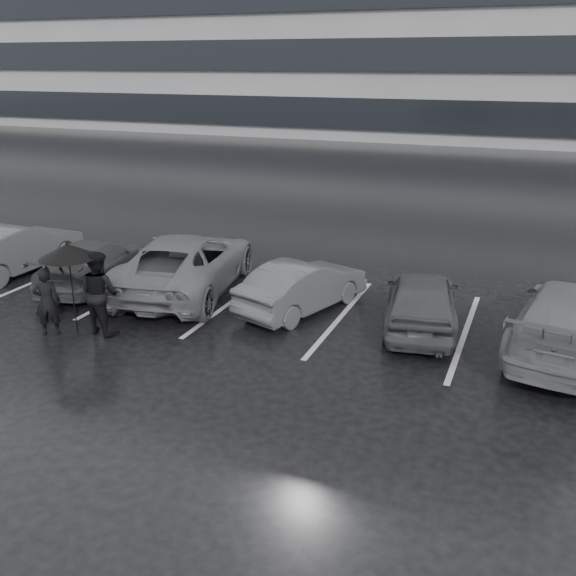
# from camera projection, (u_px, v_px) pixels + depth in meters

# --- Properties ---
(ground) EXTENTS (160.00, 160.00, 0.00)m
(ground) POSITION_uv_depth(u_px,v_px,m) (275.00, 356.00, 12.92)
(ground) COLOR black
(ground) RESTS_ON ground
(car_main) EXTENTS (2.19, 4.04, 1.31)m
(car_main) POSITION_uv_depth(u_px,v_px,m) (422.00, 300.00, 14.09)
(car_main) COLOR black
(car_main) RESTS_ON ground
(car_west_a) EXTENTS (2.34, 3.84, 1.19)m
(car_west_a) POSITION_uv_depth(u_px,v_px,m) (302.00, 286.00, 15.12)
(car_west_a) COLOR #2B2B2D
(car_west_a) RESTS_ON ground
(car_west_b) EXTENTS (3.40, 5.73, 1.49)m
(car_west_b) POSITION_uv_depth(u_px,v_px,m) (186.00, 263.00, 16.33)
(car_west_b) COLOR #464648
(car_west_b) RESTS_ON ground
(car_west_c) EXTENTS (2.37, 4.35, 1.20)m
(car_west_c) POSITION_uv_depth(u_px,v_px,m) (94.00, 263.00, 16.84)
(car_west_c) COLOR black
(car_west_c) RESTS_ON ground
(car_west_d) EXTENTS (1.55, 4.19, 1.37)m
(car_west_d) POSITION_uv_depth(u_px,v_px,m) (14.00, 248.00, 17.82)
(car_west_d) COLOR #2B2B2D
(car_west_d) RESTS_ON ground
(car_east) EXTENTS (2.76, 5.25, 1.45)m
(car_east) POSITION_uv_depth(u_px,v_px,m) (572.00, 319.00, 12.85)
(car_east) COLOR #464648
(car_east) RESTS_ON ground
(pedestrian_left) EXTENTS (0.66, 0.60, 1.50)m
(pedestrian_left) POSITION_uv_depth(u_px,v_px,m) (47.00, 302.00, 13.69)
(pedestrian_left) COLOR black
(pedestrian_left) RESTS_ON ground
(pedestrian_right) EXTENTS (1.03, 0.88, 1.84)m
(pedestrian_right) POSITION_uv_depth(u_px,v_px,m) (99.00, 292.00, 13.74)
(pedestrian_right) COLOR black
(pedestrian_right) RESTS_ON ground
(umbrella) EXTENTS (1.21, 1.21, 2.05)m
(umbrella) POSITION_uv_depth(u_px,v_px,m) (68.00, 251.00, 13.37)
(umbrella) COLOR black
(umbrella) RESTS_ON ground
(stall_stripes) EXTENTS (19.72, 5.00, 0.00)m
(stall_stripes) POSITION_uv_depth(u_px,v_px,m) (285.00, 308.00, 15.38)
(stall_stripes) COLOR #AEAEB1
(stall_stripes) RESTS_ON ground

